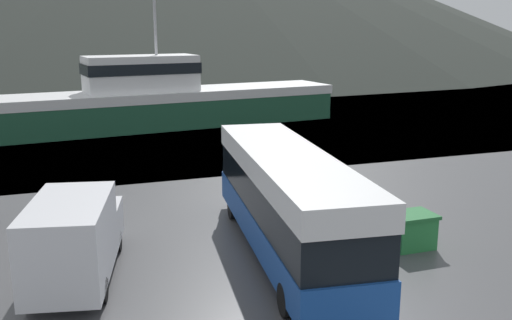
{
  "coord_description": "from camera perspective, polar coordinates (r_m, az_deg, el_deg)",
  "views": [
    {
      "loc": [
        -6.6,
        -7.39,
        7.39
      ],
      "look_at": [
        0.82,
        14.07,
        2.0
      ],
      "focal_mm": 40.0,
      "sensor_mm": 36.0,
      "label": 1
    }
  ],
  "objects": [
    {
      "name": "tour_bus",
      "position": [
        18.48,
        3.13,
        -3.89
      ],
      "size": [
        3.76,
        11.48,
        3.43
      ],
      "rotation": [
        0.0,
        0.0,
        -0.12
      ],
      "color": "#194799",
      "rests_on": "ground"
    },
    {
      "name": "fishing_boat",
      "position": [
        43.07,
        -8.7,
        6.04
      ],
      "size": [
        25.32,
        7.87,
        10.43
      ],
      "rotation": [
        0.0,
        0.0,
        4.84
      ],
      "color": "#1E5138",
      "rests_on": "water_surface"
    },
    {
      "name": "storage_bin",
      "position": [
        20.17,
        15.24,
        -6.78
      ],
      "size": [
        1.54,
        1.19,
        1.2
      ],
      "color": "#287F3D",
      "rests_on": "ground"
    },
    {
      "name": "water_surface",
      "position": [
        146.94,
        -16.75,
        9.91
      ],
      "size": [
        240.0,
        240.0,
        0.0
      ],
      "primitive_type": "plane",
      "color": "#3D5160",
      "rests_on": "ground"
    },
    {
      "name": "delivery_van",
      "position": [
        17.6,
        -17.67,
        -7.31
      ],
      "size": [
        3.27,
        6.17,
        2.61
      ],
      "rotation": [
        0.0,
        0.0,
        -0.21
      ],
      "color": "silver",
      "rests_on": "ground"
    }
  ]
}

